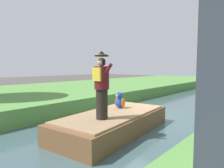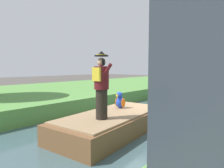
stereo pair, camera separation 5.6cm
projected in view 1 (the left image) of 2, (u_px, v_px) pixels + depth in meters
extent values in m
plane|color=#4C4742|center=(146.00, 122.00, 7.82)|extent=(80.00, 80.00, 0.00)
cube|color=#3D565B|center=(147.00, 121.00, 7.81)|extent=(5.20, 48.00, 0.10)
cube|color=#568E42|center=(45.00, 95.00, 12.57)|extent=(9.44, 48.00, 0.75)
cube|color=brown|center=(114.00, 123.00, 6.30)|extent=(2.24, 4.37, 0.56)
cube|color=#997A56|center=(114.00, 113.00, 6.28)|extent=(2.06, 4.02, 0.05)
cylinder|color=black|center=(102.00, 104.00, 5.49)|extent=(0.32, 0.32, 0.82)
cylinder|color=#561419|center=(102.00, 78.00, 5.43)|extent=(0.40, 0.40, 0.62)
cube|color=gold|center=(97.00, 74.00, 5.28)|extent=(0.28, 0.06, 0.36)
sphere|color=#DBA884|center=(102.00, 62.00, 5.39)|extent=(0.23, 0.23, 0.23)
cylinder|color=black|center=(102.00, 56.00, 5.38)|extent=(0.38, 0.38, 0.03)
cone|color=black|center=(102.00, 53.00, 5.37)|extent=(0.26, 0.26, 0.12)
cylinder|color=gold|center=(102.00, 55.00, 5.38)|extent=(0.29, 0.29, 0.02)
cylinder|color=#561419|center=(107.00, 71.00, 5.24)|extent=(0.38, 0.09, 0.43)
cube|color=black|center=(104.00, 62.00, 5.26)|extent=(0.03, 0.08, 0.15)
ellipsoid|color=blue|center=(120.00, 102.00, 6.98)|extent=(0.26, 0.32, 0.40)
sphere|color=blue|center=(119.00, 95.00, 6.93)|extent=(0.20, 0.20, 0.20)
cone|color=yellow|center=(117.00, 95.00, 6.85)|extent=(0.09, 0.09, 0.09)
ellipsoid|color=orange|center=(117.00, 102.00, 7.07)|extent=(0.08, 0.20, 0.32)
ellipsoid|color=orange|center=(123.00, 103.00, 6.89)|extent=(0.08, 0.20, 0.32)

